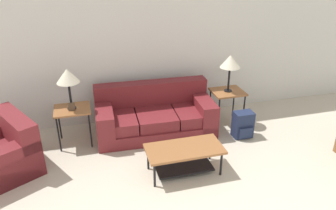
{
  "coord_description": "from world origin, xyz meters",
  "views": [
    {
      "loc": [
        -1.16,
        -1.16,
        2.9
      ],
      "look_at": [
        0.01,
        3.12,
        0.8
      ],
      "focal_mm": 35.0,
      "sensor_mm": 36.0,
      "label": 1
    }
  ],
  "objects_px": {
    "table_lamp_left": "(68,76)",
    "armchair": "(0,154)",
    "table_lamp_right": "(230,62)",
    "side_table_left": "(73,112)",
    "backpack": "(243,125)",
    "couch": "(155,116)",
    "coffee_table": "(184,154)",
    "side_table_right": "(228,94)"
  },
  "relations": [
    {
      "from": "table_lamp_left",
      "to": "armchair",
      "type": "bearing_deg",
      "value": -153.81
    },
    {
      "from": "table_lamp_left",
      "to": "table_lamp_right",
      "type": "relative_size",
      "value": 1.0
    },
    {
      "from": "side_table_left",
      "to": "table_lamp_left",
      "type": "bearing_deg",
      "value": 116.57
    },
    {
      "from": "side_table_left",
      "to": "backpack",
      "type": "distance_m",
      "value": 2.83
    },
    {
      "from": "couch",
      "to": "table_lamp_right",
      "type": "bearing_deg",
      "value": -1.34
    },
    {
      "from": "coffee_table",
      "to": "side_table_right",
      "type": "xyz_separation_m",
      "value": [
        1.21,
        1.24,
        0.26
      ]
    },
    {
      "from": "armchair",
      "to": "coffee_table",
      "type": "xyz_separation_m",
      "value": [
        2.52,
        -0.73,
        0.02
      ]
    },
    {
      "from": "backpack",
      "to": "coffee_table",
      "type": "bearing_deg",
      "value": -151.56
    },
    {
      "from": "couch",
      "to": "table_lamp_right",
      "type": "height_order",
      "value": "table_lamp_right"
    },
    {
      "from": "table_lamp_right",
      "to": "backpack",
      "type": "bearing_deg",
      "value": -83.96
    },
    {
      "from": "coffee_table",
      "to": "table_lamp_left",
      "type": "bearing_deg",
      "value": 140.07
    },
    {
      "from": "armchair",
      "to": "table_lamp_right",
      "type": "distance_m",
      "value": 3.87
    },
    {
      "from": "table_lamp_right",
      "to": "coffee_table",
      "type": "bearing_deg",
      "value": -134.39
    },
    {
      "from": "side_table_right",
      "to": "backpack",
      "type": "bearing_deg",
      "value": -83.96
    },
    {
      "from": "couch",
      "to": "side_table_left",
      "type": "distance_m",
      "value": 1.38
    },
    {
      "from": "couch",
      "to": "armchair",
      "type": "bearing_deg",
      "value": -167.18
    },
    {
      "from": "table_lamp_left",
      "to": "side_table_right",
      "type": "bearing_deg",
      "value": -0.0
    },
    {
      "from": "side_table_right",
      "to": "coffee_table",
      "type": "bearing_deg",
      "value": -134.39
    },
    {
      "from": "armchair",
      "to": "coffee_table",
      "type": "bearing_deg",
      "value": -16.06
    },
    {
      "from": "coffee_table",
      "to": "side_table_left",
      "type": "distance_m",
      "value": 1.95
    },
    {
      "from": "armchair",
      "to": "table_lamp_left",
      "type": "bearing_deg",
      "value": 26.19
    },
    {
      "from": "coffee_table",
      "to": "table_lamp_left",
      "type": "distance_m",
      "value": 2.12
    },
    {
      "from": "side_table_left",
      "to": "table_lamp_right",
      "type": "height_order",
      "value": "table_lamp_right"
    },
    {
      "from": "table_lamp_left",
      "to": "couch",
      "type": "bearing_deg",
      "value": 1.34
    },
    {
      "from": "side_table_left",
      "to": "side_table_right",
      "type": "distance_m",
      "value": 2.69
    },
    {
      "from": "table_lamp_right",
      "to": "backpack",
      "type": "xyz_separation_m",
      "value": [
        0.06,
        -0.55,
        -0.95
      ]
    },
    {
      "from": "couch",
      "to": "table_lamp_right",
      "type": "distance_m",
      "value": 1.6
    },
    {
      "from": "coffee_table",
      "to": "table_lamp_left",
      "type": "height_order",
      "value": "table_lamp_left"
    },
    {
      "from": "side_table_left",
      "to": "side_table_right",
      "type": "relative_size",
      "value": 1.0
    },
    {
      "from": "coffee_table",
      "to": "table_lamp_right",
      "type": "bearing_deg",
      "value": 45.61
    },
    {
      "from": "side_table_left",
      "to": "couch",
      "type": "bearing_deg",
      "value": 1.34
    },
    {
      "from": "armchair",
      "to": "side_table_right",
      "type": "xyz_separation_m",
      "value": [
        3.73,
        0.51,
        0.28
      ]
    },
    {
      "from": "side_table_right",
      "to": "table_lamp_left",
      "type": "bearing_deg",
      "value": 180.0
    },
    {
      "from": "armchair",
      "to": "coffee_table",
      "type": "distance_m",
      "value": 2.62
    },
    {
      "from": "coffee_table",
      "to": "side_table_left",
      "type": "relative_size",
      "value": 1.72
    },
    {
      "from": "side_table_right",
      "to": "table_lamp_left",
      "type": "distance_m",
      "value": 2.76
    },
    {
      "from": "coffee_table",
      "to": "side_table_left",
      "type": "xyz_separation_m",
      "value": [
        -1.48,
        1.24,
        0.26
      ]
    },
    {
      "from": "couch",
      "to": "armchair",
      "type": "height_order",
      "value": "couch"
    },
    {
      "from": "armchair",
      "to": "backpack",
      "type": "relative_size",
      "value": 2.98
    },
    {
      "from": "coffee_table",
      "to": "table_lamp_right",
      "type": "distance_m",
      "value": 1.94
    },
    {
      "from": "side_table_left",
      "to": "side_table_right",
      "type": "bearing_deg",
      "value": 0.0
    },
    {
      "from": "armchair",
      "to": "backpack",
      "type": "bearing_deg",
      "value": -0.57
    }
  ]
}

